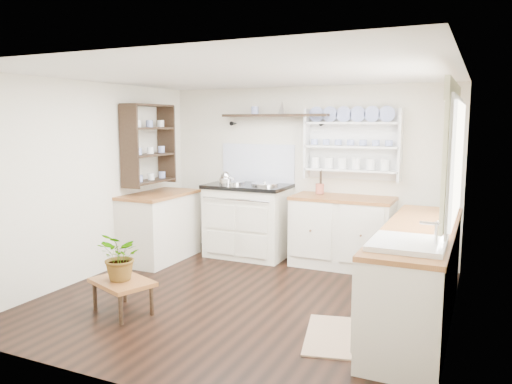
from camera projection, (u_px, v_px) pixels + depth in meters
floor at (245, 299)px, 5.21m from camera, size 4.00×3.80×0.01m
wall_back at (306, 173)px, 6.75m from camera, size 4.00×0.02×2.30m
wall_right at (456, 204)px, 4.22m from camera, size 0.02×3.80×2.30m
wall_left at (92, 180)px, 5.87m from camera, size 0.02×3.80×2.30m
ceiling at (244, 74)px, 4.88m from camera, size 4.00×3.80×0.01m
window at (454, 154)px, 4.31m from camera, size 0.08×1.55×1.22m
aga_cooker at (248, 220)px, 6.84m from camera, size 1.11×0.77×1.02m
back_cabinets at (342, 231)px, 6.33m from camera, size 1.27×0.63×0.90m
right_cabinets at (417, 275)px, 4.53m from camera, size 0.62×2.43×0.90m
belfast_sink at (407, 259)px, 3.81m from camera, size 0.55×0.60×0.45m
left_cabinets at (160, 226)px, 6.65m from camera, size 0.62×1.13×0.90m
plate_rack at (353, 144)px, 6.39m from camera, size 1.20×0.22×0.90m
high_shelf at (275, 116)px, 6.70m from camera, size 1.50×0.29×0.16m
left_shelving at (149, 144)px, 6.56m from camera, size 0.28×0.80×1.05m
kettle at (226, 180)px, 6.77m from camera, size 0.19×0.19×0.23m
utensil_crock at (320, 189)px, 6.47m from camera, size 0.11×0.11×0.13m
center_table at (122, 285)px, 4.80m from camera, size 0.71×0.61×0.33m
potted_plant at (121, 256)px, 4.76m from camera, size 0.52×0.49×0.47m
floor_rug at (338, 336)px, 4.29m from camera, size 0.72×0.95×0.02m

